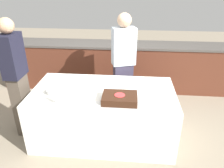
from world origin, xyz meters
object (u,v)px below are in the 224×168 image
object	(u,v)px
person_cutting_cake	(123,63)
person_seated_left	(17,78)
cake	(120,98)
wine_glass	(58,96)
plate_stack	(55,91)

from	to	relation	value
person_cutting_cake	person_seated_left	distance (m)	1.57
cake	wine_glass	distance (m)	0.72
plate_stack	wine_glass	xyz separation A→B (m)	(0.14, -0.27, 0.09)
person_cutting_cake	person_seated_left	xyz separation A→B (m)	(-1.39, -0.72, 0.01)
cake	person_cutting_cake	world-z (taller)	person_cutting_cake
wine_glass	person_cutting_cake	xyz separation A→B (m)	(0.70, 1.11, 0.00)
wine_glass	person_cutting_cake	distance (m)	1.31
wine_glass	person_cutting_cake	world-z (taller)	person_cutting_cake
plate_stack	person_seated_left	world-z (taller)	person_seated_left
cake	person_seated_left	xyz separation A→B (m)	(-1.39, 0.26, 0.09)
wine_glass	person_cutting_cake	size ratio (longest dim) A/B	0.11
person_cutting_cake	person_seated_left	world-z (taller)	person_seated_left
person_cutting_cake	wine_glass	bearing A→B (deg)	39.93
wine_glass	plate_stack	bearing A→B (deg)	117.28
plate_stack	person_seated_left	distance (m)	0.57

